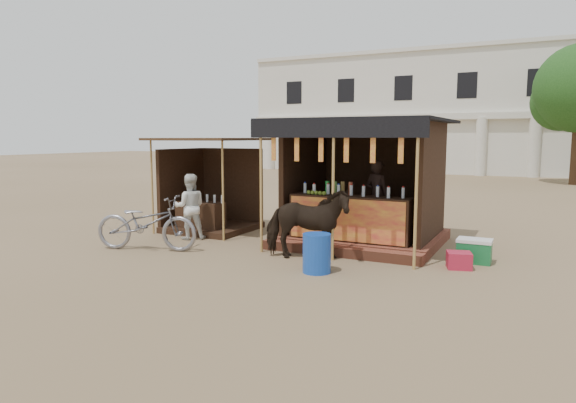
{
  "coord_description": "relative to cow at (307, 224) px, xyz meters",
  "views": [
    {
      "loc": [
        4.64,
        -7.65,
        2.4
      ],
      "look_at": [
        0.0,
        1.6,
        1.1
      ],
      "focal_mm": 32.0,
      "sensor_mm": 36.0,
      "label": 1
    }
  ],
  "objects": [
    {
      "name": "motorbike",
      "position": [
        -3.41,
        -0.75,
        -0.13
      ],
      "size": [
        2.35,
        1.4,
        1.17
      ],
      "primitive_type": "imported",
      "rotation": [
        0.0,
        0.0,
        1.87
      ],
      "color": "gray",
      "rests_on": "ground"
    },
    {
      "name": "ground",
      "position": [
        -0.53,
        -1.37,
        -0.71
      ],
      "size": [
        120.0,
        120.0,
        0.0
      ],
      "primitive_type": "plane",
      "color": "#846B4C",
      "rests_on": "ground"
    },
    {
      "name": "blue_barrel",
      "position": [
        0.56,
        -0.8,
        -0.36
      ],
      "size": [
        0.51,
        0.51,
        0.7
      ],
      "primitive_type": "cylinder",
      "rotation": [
        0.0,
        0.0,
        -0.01
      ],
      "color": "#1643A6",
      "rests_on": "ground"
    },
    {
      "name": "red_crate",
      "position": [
        2.79,
        0.63,
        -0.56
      ],
      "size": [
        0.52,
        0.5,
        0.31
      ],
      "primitive_type": "cube",
      "rotation": [
        0.0,
        0.0,
        0.29
      ],
      "color": "#A81C33",
      "rests_on": "ground"
    },
    {
      "name": "cooler",
      "position": [
        2.98,
        1.23,
        -0.48
      ],
      "size": [
        0.64,
        0.44,
        0.46
      ],
      "color": "#176B34",
      "rests_on": "ground"
    },
    {
      "name": "bystander",
      "position": [
        -3.32,
        0.63,
        0.06
      ],
      "size": [
        0.95,
        0.92,
        1.55
      ],
      "primitive_type": "imported",
      "rotation": [
        0.0,
        0.0,
        3.77
      ],
      "color": "silver",
      "rests_on": "ground"
    },
    {
      "name": "tree",
      "position": [
        5.28,
        20.77,
        3.92
      ],
      "size": [
        4.5,
        4.4,
        7.0
      ],
      "color": "#382314",
      "rests_on": "ground"
    },
    {
      "name": "secondary_stall",
      "position": [
        -3.7,
        1.87,
        0.14
      ],
      "size": [
        2.4,
        2.4,
        2.38
      ],
      "color": "#321D12",
      "rests_on": "ground"
    },
    {
      "name": "cow",
      "position": [
        0.0,
        0.0,
        0.0
      ],
      "size": [
        1.84,
        1.23,
        1.43
      ],
      "primitive_type": "imported",
      "rotation": [
        0.0,
        0.0,
        1.87
      ],
      "color": "black",
      "rests_on": "ground"
    },
    {
      "name": "background_building",
      "position": [
        -2.53,
        28.58,
        3.27
      ],
      "size": [
        26.0,
        7.45,
        8.18
      ],
      "color": "silver",
      "rests_on": "ground"
    },
    {
      "name": "main_stall",
      "position": [
        0.48,
        1.99,
        0.31
      ],
      "size": [
        3.6,
        3.61,
        2.78
      ],
      "color": "brown",
      "rests_on": "ground"
    }
  ]
}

